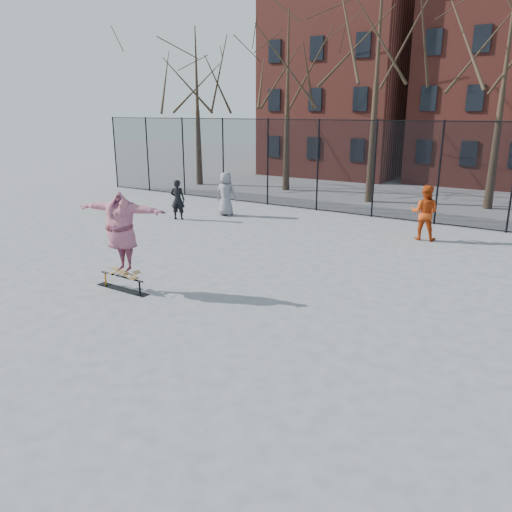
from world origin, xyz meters
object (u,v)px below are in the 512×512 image
Objects in this scene: skate_rail at (122,284)px; skater at (122,234)px; skateboard at (125,275)px; bystander_red at (425,213)px; bystander_black at (178,200)px; bystander_grey at (226,194)px.

skate_rail is 1.31m from skater.
skate_rail is 1.93× the size of skateboard.
skate_rail is 0.88× the size of bystander_red.
bystander_red is at bearing 62.86° from skateboard.
bystander_red is at bearing 171.21° from bystander_black.
bystander_black is at bearing 6.48° from bystander_red.
skateboard is 9.55m from bystander_grey.
skater reaches higher than skate_rail.
bystander_grey is 1.13× the size of bystander_black.
bystander_black reaches higher than skate_rail.
bystander_red reaches higher than bystander_grey.
skater reaches higher than bystander_black.
bystander_red reaches higher than skateboard.
skate_rail is at bearing 100.68° from bystander_black.
skater is 1.29× the size of bystander_grey.
skateboard is at bearing 101.33° from bystander_black.
skater is at bearing 56.55° from bystander_red.
skater is at bearing 101.33° from bystander_black.
bystander_black is (-4.52, 7.17, 0.68)m from skate_rail.
skate_rail is 10.54m from bystander_red.
bystander_grey reaches higher than skateboard.
bystander_red is (9.41, 2.13, 0.13)m from bystander_black.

